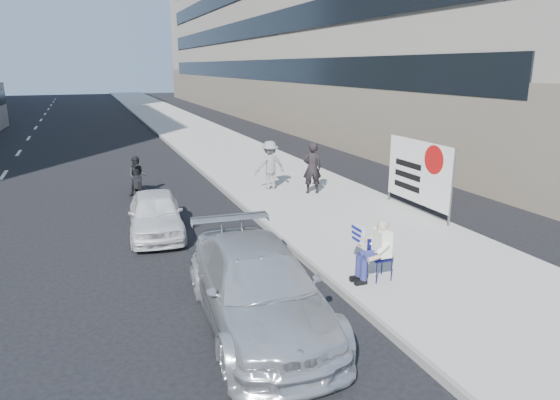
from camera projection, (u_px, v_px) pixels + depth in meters
name	position (u px, v px, depth m)	size (l,w,h in m)	color
ground	(250.00, 277.00, 10.99)	(160.00, 160.00, 0.00)	black
near_sidewalk	(211.00, 141.00, 30.36)	(5.00, 120.00, 0.15)	#A9A69E
near_building	(320.00, 0.00, 43.15)	(14.00, 70.00, 20.00)	gray
seated_protester	(375.00, 247.00, 10.34)	(0.83, 1.12, 1.31)	#12124F
jogger	(270.00, 165.00, 18.07)	(1.13, 0.65, 1.76)	slate
pedestrian_woman	(312.00, 168.00, 17.44)	(0.66, 0.43, 1.81)	black
protest_banner	(418.00, 172.00, 15.05)	(0.08, 3.06, 2.20)	#4C4C4C
parked_sedan	(258.00, 287.00, 8.83)	(2.00, 4.92, 1.43)	#B9BCC1
white_sedan_near	(156.00, 213.00, 13.65)	(1.41, 3.50, 1.19)	white
motorcycle	(138.00, 178.00, 17.74)	(0.75, 2.05, 1.42)	black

